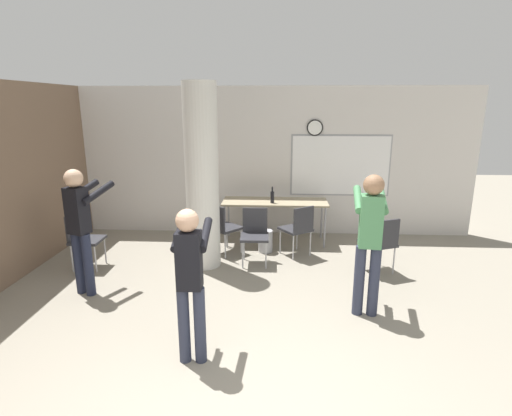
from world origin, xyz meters
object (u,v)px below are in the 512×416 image
bottle_on_table (272,197)px  chair_mid_room (381,241)px  chair_table_front (255,232)px  person_watching_back (80,222)px  chair_by_left_wall (82,236)px  person_playing_front (190,274)px  folding_table (275,204)px  chair_table_left (223,225)px  chair_table_right (298,227)px  person_playing_side (370,234)px

bottle_on_table → chair_mid_room: bearing=-36.1°
chair_table_front → person_watching_back: (-2.20, -1.19, 0.48)m
chair_by_left_wall → person_playing_front: 3.11m
bottle_on_table → person_playing_front: (-0.73, -3.42, 0.03)m
folding_table → chair_by_left_wall: (-2.94, -1.37, -0.21)m
chair_table_left → folding_table: bearing=38.3°
folding_table → chair_table_right: size_ratio=2.17×
chair_table_right → person_watching_back: bearing=-152.5°
chair_by_left_wall → chair_table_left: size_ratio=1.00×
chair_table_right → chair_mid_room: bearing=-28.4°
chair_mid_room → folding_table: bearing=139.9°
folding_table → person_playing_front: size_ratio=1.21×
person_playing_side → chair_mid_room: bearing=69.1°
chair_by_left_wall → person_watching_back: person_watching_back is taller
chair_table_right → chair_mid_room: size_ratio=1.00×
chair_table_left → chair_mid_room: bearing=-14.9°
chair_mid_room → person_playing_front: size_ratio=0.56×
chair_table_right → chair_by_left_wall: bearing=-168.5°
chair_table_left → chair_table_right: bearing=-0.4°
chair_by_left_wall → person_playing_side: bearing=-16.2°
person_watching_back → person_playing_side: bearing=-5.5°
person_playing_front → chair_mid_room: bearing=43.4°
chair_table_front → person_playing_side: bearing=-47.1°
person_playing_side → folding_table: bearing=113.7°
chair_mid_room → person_playing_side: size_ratio=0.51×
folding_table → chair_table_left: bearing=-141.7°
bottle_on_table → chair_table_right: 0.80m
person_watching_back → chair_table_right: bearing=27.5°
person_playing_front → chair_table_front: bearing=79.6°
chair_table_front → chair_mid_room: 1.92m
person_playing_front → person_playing_side: size_ratio=0.91×
chair_table_left → person_playing_side: (1.98, -1.87, 0.50)m
person_watching_back → person_playing_side: 3.64m
folding_table → chair_table_left: (-0.87, -0.68, -0.21)m
person_watching_back → chair_mid_room: bearing=12.0°
chair_table_front → person_playing_side: size_ratio=0.51×
chair_table_left → person_playing_front: (0.09, -2.88, 0.41)m
folding_table → person_playing_front: person_playing_front is taller
folding_table → chair_table_front: (-0.31, -1.01, -0.21)m
bottle_on_table → chair_mid_room: size_ratio=0.33×
chair_table_front → bottle_on_table: bearing=73.2°
bottle_on_table → folding_table: bearing=72.5°
folding_table → chair_mid_room: chair_mid_room is taller
chair_mid_room → bottle_on_table: bearing=143.9°
bottle_on_table → chair_mid_room: (1.63, -1.19, -0.38)m
bottle_on_table → chair_table_front: 0.98m
chair_table_right → chair_by_left_wall: size_ratio=1.00×
person_playing_side → person_watching_back: bearing=174.5°
person_playing_front → person_watching_back: person_watching_back is taller
chair_table_right → person_playing_front: size_ratio=0.56×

